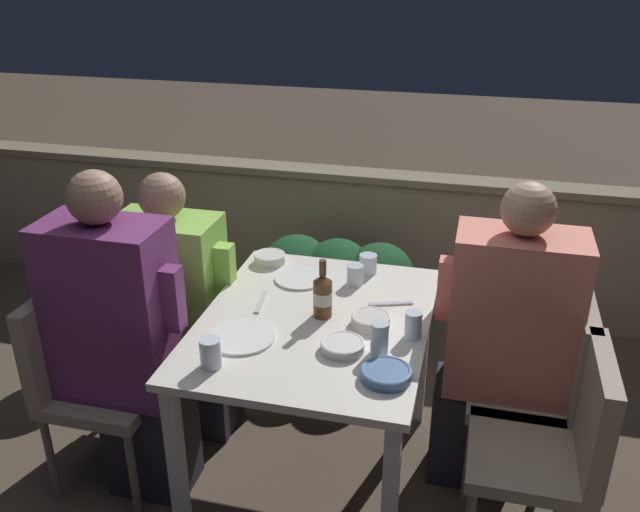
# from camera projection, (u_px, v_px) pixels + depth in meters

# --- Properties ---
(ground_plane) EXTENTS (16.00, 16.00, 0.00)m
(ground_plane) POSITION_uv_depth(u_px,v_px,m) (315.00, 475.00, 2.81)
(ground_plane) COLOR brown
(parapet_wall) EXTENTS (9.00, 0.18, 0.83)m
(parapet_wall) POSITION_uv_depth(u_px,v_px,m) (380.00, 240.00, 3.99)
(parapet_wall) COLOR gray
(parapet_wall) RESTS_ON ground_plane
(dining_table) EXTENTS (0.83, 1.05, 0.75)m
(dining_table) POSITION_uv_depth(u_px,v_px,m) (315.00, 341.00, 2.53)
(dining_table) COLOR silver
(dining_table) RESTS_ON ground_plane
(planter_hedge) EXTENTS (0.82, 0.47, 0.61)m
(planter_hedge) POSITION_uv_depth(u_px,v_px,m) (336.00, 289.00, 3.58)
(planter_hedge) COLOR brown
(planter_hedge) RESTS_ON ground_plane
(chair_left_near) EXTENTS (0.42, 0.41, 0.84)m
(chair_left_near) POSITION_uv_depth(u_px,v_px,m) (84.00, 368.00, 2.62)
(chair_left_near) COLOR gray
(chair_left_near) RESTS_ON ground_plane
(person_purple_stripe) EXTENTS (0.51, 0.26, 1.32)m
(person_purple_stripe) POSITION_uv_depth(u_px,v_px,m) (123.00, 341.00, 2.52)
(person_purple_stripe) COLOR #282833
(person_purple_stripe) RESTS_ON ground_plane
(chair_left_far) EXTENTS (0.42, 0.41, 0.84)m
(chair_left_far) POSITION_uv_depth(u_px,v_px,m) (142.00, 320.00, 2.96)
(chair_left_far) COLOR gray
(chair_left_far) RESTS_ON ground_plane
(person_green_blouse) EXTENTS (0.50, 0.26, 1.19)m
(person_green_blouse) POSITION_uv_depth(u_px,v_px,m) (180.00, 308.00, 2.88)
(person_green_blouse) COLOR #282833
(person_green_blouse) RESTS_ON ground_plane
(chair_right_near) EXTENTS (0.42, 0.41, 0.84)m
(chair_right_near) POSITION_uv_depth(u_px,v_px,m) (560.00, 440.00, 2.25)
(chair_right_near) COLOR gray
(chair_right_near) RESTS_ON ground_plane
(chair_right_far) EXTENTS (0.42, 0.41, 0.84)m
(chair_right_far) POSITION_uv_depth(u_px,v_px,m) (549.00, 379.00, 2.56)
(chair_right_far) COLOR gray
(chair_right_far) RESTS_ON ground_plane
(person_coral_top) EXTENTS (0.52, 0.26, 1.28)m
(person_coral_top) POSITION_uv_depth(u_px,v_px,m) (501.00, 344.00, 2.55)
(person_coral_top) COLOR #282833
(person_coral_top) RESTS_ON ground_plane
(beer_bottle) EXTENTS (0.07, 0.07, 0.23)m
(beer_bottle) POSITION_uv_depth(u_px,v_px,m) (323.00, 295.00, 2.48)
(beer_bottle) COLOR brown
(beer_bottle) RESTS_ON dining_table
(plate_0) EXTENTS (0.24, 0.24, 0.01)m
(plate_0) POSITION_uv_depth(u_px,v_px,m) (241.00, 337.00, 2.37)
(plate_0) COLOR white
(plate_0) RESTS_ON dining_table
(plate_1) EXTENTS (0.21, 0.21, 0.01)m
(plate_1) POSITION_uv_depth(u_px,v_px,m) (300.00, 279.00, 2.78)
(plate_1) COLOR white
(plate_1) RESTS_ON dining_table
(bowl_0) EXTENTS (0.15, 0.15, 0.03)m
(bowl_0) POSITION_uv_depth(u_px,v_px,m) (342.00, 345.00, 2.29)
(bowl_0) COLOR silver
(bowl_0) RESTS_ON dining_table
(bowl_1) EXTENTS (0.14, 0.14, 0.04)m
(bowl_1) POSITION_uv_depth(u_px,v_px,m) (371.00, 319.00, 2.45)
(bowl_1) COLOR beige
(bowl_1) RESTS_ON dining_table
(bowl_2) EXTENTS (0.16, 0.16, 0.04)m
(bowl_2) POSITION_uv_depth(u_px,v_px,m) (386.00, 373.00, 2.14)
(bowl_2) COLOR #4C709E
(bowl_2) RESTS_ON dining_table
(bowl_3) EXTENTS (0.13, 0.13, 0.04)m
(bowl_3) POSITION_uv_depth(u_px,v_px,m) (270.00, 258.00, 2.92)
(bowl_3) COLOR silver
(bowl_3) RESTS_ON dining_table
(glass_cup_0) EXTENTS (0.07, 0.07, 0.10)m
(glass_cup_0) POSITION_uv_depth(u_px,v_px,m) (211.00, 353.00, 2.19)
(glass_cup_0) COLOR silver
(glass_cup_0) RESTS_ON dining_table
(glass_cup_1) EXTENTS (0.07, 0.07, 0.08)m
(glass_cup_1) POSITION_uv_depth(u_px,v_px,m) (368.00, 264.00, 2.83)
(glass_cup_1) COLOR silver
(glass_cup_1) RESTS_ON dining_table
(glass_cup_2) EXTENTS (0.07, 0.07, 0.08)m
(glass_cup_2) POSITION_uv_depth(u_px,v_px,m) (355.00, 275.00, 2.73)
(glass_cup_2) COLOR silver
(glass_cup_2) RESTS_ON dining_table
(glass_cup_3) EXTENTS (0.06, 0.06, 0.12)m
(glass_cup_3) POSITION_uv_depth(u_px,v_px,m) (379.00, 338.00, 2.26)
(glass_cup_3) COLOR silver
(glass_cup_3) RESTS_ON dining_table
(glass_cup_4) EXTENTS (0.06, 0.06, 0.10)m
(glass_cup_4) POSITION_uv_depth(u_px,v_px,m) (413.00, 325.00, 2.36)
(glass_cup_4) COLOR silver
(glass_cup_4) RESTS_ON dining_table
(fork_0) EXTENTS (0.17, 0.07, 0.01)m
(fork_0) POSITION_uv_depth(u_px,v_px,m) (391.00, 304.00, 2.59)
(fork_0) COLOR silver
(fork_0) RESTS_ON dining_table
(fork_1) EXTENTS (0.04, 0.17, 0.01)m
(fork_1) POSITION_uv_depth(u_px,v_px,m) (261.00, 302.00, 2.60)
(fork_1) COLOR silver
(fork_1) RESTS_ON dining_table
(potted_plant) EXTENTS (0.35, 0.35, 0.67)m
(potted_plant) POSITION_uv_depth(u_px,v_px,m) (108.00, 284.00, 3.49)
(potted_plant) COLOR #9E5638
(potted_plant) RESTS_ON ground_plane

